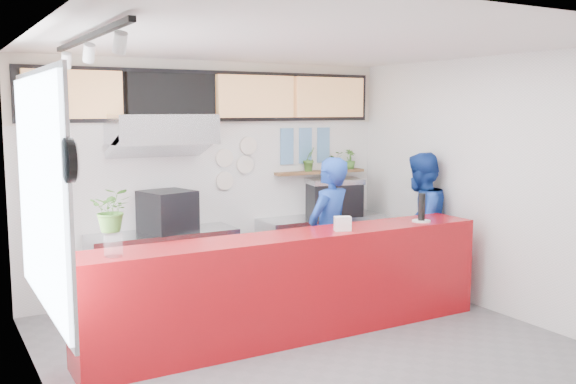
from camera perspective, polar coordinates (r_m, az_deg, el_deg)
name	(u,v)px	position (r m, az deg, el deg)	size (l,w,h in m)	color
floor	(314,349)	(6.62, 2.32, -13.74)	(5.00, 5.00, 0.00)	slate
ceiling	(316,43)	(6.20, 2.47, 13.08)	(5.00, 5.00, 0.00)	silver
wall_back	(213,177)	(8.44, -6.67, 1.31)	(5.00, 5.00, 0.00)	white
wall_left	(43,223)	(5.36, -20.91, -2.60)	(5.00, 5.00, 0.00)	white
wall_right	(497,186)	(7.85, 18.05, 0.54)	(5.00, 5.00, 0.00)	white
service_counter	(294,286)	(6.77, 0.53, -8.34)	(4.50, 0.60, 1.10)	#A20B11
cream_band	(212,92)	(8.39, -6.76, 8.80)	(5.00, 0.02, 0.80)	beige
prep_bench	(164,268)	(8.06, -10.98, -6.64)	(1.80, 0.60, 0.90)	#B2B5BA
panini_oven	(168,211)	(7.95, -10.66, -1.68)	(0.56, 0.56, 0.50)	black
extraction_hood	(162,129)	(7.79, -11.17, 5.52)	(1.20, 0.70, 0.35)	#B2B5BA
hood_lip	(162,146)	(7.79, -11.13, 4.05)	(1.20, 0.70, 0.08)	#B2B5BA
right_bench	(322,248)	(9.04, 3.00, -4.99)	(1.80, 0.60, 0.90)	#B2B5BA
espresso_machine	(334,199)	(9.03, 4.09, -0.65)	(0.70, 0.50, 0.45)	black
espresso_tray	(334,181)	(9.00, 4.11, 0.98)	(0.74, 0.52, 0.07)	silver
herb_shelf	(320,172)	(9.10, 2.89, 1.79)	(1.40, 0.18, 0.04)	brown
menu_board_far_left	(74,94)	(7.76, -18.52, 8.23)	(1.10, 0.10, 0.55)	tan
menu_board_mid_left	(171,96)	(8.07, -10.34, 8.44)	(1.10, 0.10, 0.55)	black
menu_board_mid_right	(256,96)	(8.53, -2.89, 8.48)	(1.10, 0.10, 0.55)	tan
menu_board_far_right	(329,97)	(9.11, 3.70, 8.40)	(1.10, 0.10, 0.55)	tan
soffit	(213,96)	(8.36, -6.67, 8.46)	(4.80, 0.04, 0.65)	black
window_pane	(40,193)	(5.63, -21.18, -0.09)	(0.04, 2.20, 1.90)	silver
window_frame	(43,193)	(5.63, -20.98, -0.08)	(0.03, 2.30, 2.00)	#B2B5BA
wall_clock_rim	(69,160)	(4.42, -18.90, 2.67)	(0.30, 0.30, 0.05)	black
wall_clock_face	(74,160)	(4.42, -18.51, 2.69)	(0.26, 0.26, 0.02)	white
track_rail	(88,37)	(5.39, -17.32, 12.99)	(0.05, 2.40, 0.04)	black
dec_plate_a	(224,158)	(8.45, -5.68, 3.04)	(0.24, 0.24, 0.03)	silver
dec_plate_b	(245,165)	(8.58, -3.84, 2.45)	(0.24, 0.24, 0.03)	silver
dec_plate_c	(225,181)	(8.48, -5.65, 1.01)	(0.24, 0.24, 0.03)	silver
dec_plate_d	(248,146)	(8.59, -3.56, 4.13)	(0.24, 0.24, 0.03)	silver
photo_frame_a	(287,137)	(8.87, -0.10, 4.89)	(0.20, 0.02, 0.25)	#598CBF
photo_frame_b	(305,137)	(9.03, 1.56, 4.93)	(0.20, 0.02, 0.25)	#598CBF
photo_frame_c	(323,136)	(9.19, 3.17, 4.96)	(0.20, 0.02, 0.25)	#598CBF
photo_frame_d	(287,155)	(8.89, -0.10, 3.28)	(0.20, 0.02, 0.25)	#598CBF
photo_frame_e	(305,155)	(9.04, 1.56, 3.35)	(0.20, 0.02, 0.25)	#598CBF
photo_frame_f	(323,154)	(9.20, 3.16, 3.41)	(0.20, 0.02, 0.25)	#598CBF
staff_center	(329,235)	(7.53, 3.67, -3.88)	(0.67, 0.44, 1.83)	navy
staff_right	(420,224)	(8.44, 11.63, -2.78)	(0.89, 0.70, 1.84)	navy
herb_b	(309,159)	(8.98, 1.91, 2.94)	(0.19, 0.15, 0.34)	#3D6C25
herb_c	(334,161)	(9.22, 4.14, 2.79)	(0.24, 0.21, 0.26)	#3D6C25
herb_d	(350,159)	(9.37, 5.52, 2.91)	(0.16, 0.14, 0.28)	#3D6C25
glass_vase	(113,245)	(5.83, -15.26, -4.59)	(0.16, 0.16, 0.20)	white
basil_vase	(112,210)	(5.78, -15.37, -1.52)	(0.35, 0.30, 0.39)	#3D6C25
napkin_holder	(343,224)	(6.84, 4.88, -2.82)	(0.17, 0.11, 0.15)	white
white_plate	(421,221)	(7.53, 11.77, -2.53)	(0.21, 0.21, 0.02)	white
pepper_mill	(422,207)	(7.51, 11.80, -1.31)	(0.08, 0.08, 0.31)	black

